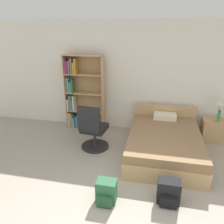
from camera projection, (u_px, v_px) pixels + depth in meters
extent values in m
cube|color=silver|center=(145.00, 78.00, 5.12)|extent=(9.00, 0.06, 2.60)
cube|color=tan|center=(67.00, 92.00, 5.39)|extent=(0.02, 0.27, 1.83)
cube|color=tan|center=(103.00, 95.00, 5.21)|extent=(0.02, 0.27, 1.83)
cube|color=#A48256|center=(86.00, 92.00, 5.42)|extent=(0.95, 0.01, 1.83)
cube|color=tan|center=(86.00, 127.00, 5.63)|extent=(0.91, 0.26, 0.02)
cube|color=beige|center=(70.00, 119.00, 5.60)|extent=(0.03, 0.17, 0.39)
cube|color=gold|center=(71.00, 119.00, 5.60)|extent=(0.04, 0.19, 0.39)
cube|color=teal|center=(73.00, 120.00, 5.60)|extent=(0.04, 0.20, 0.35)
cube|color=beige|center=(75.00, 122.00, 5.61)|extent=(0.02, 0.21, 0.26)
cube|color=navy|center=(76.00, 120.00, 5.59)|extent=(0.02, 0.20, 0.34)
cube|color=teal|center=(77.00, 122.00, 5.57)|extent=(0.04, 0.15, 0.30)
cube|color=#665B51|center=(78.00, 121.00, 5.55)|extent=(0.02, 0.15, 0.36)
cube|color=tan|center=(86.00, 111.00, 5.46)|extent=(0.91, 0.26, 0.02)
cube|color=beige|center=(69.00, 105.00, 5.45)|extent=(0.04, 0.17, 0.27)
cube|color=#665B51|center=(70.00, 102.00, 5.43)|extent=(0.03, 0.19, 0.39)
cube|color=teal|center=(71.00, 103.00, 5.41)|extent=(0.02, 0.16, 0.38)
cube|color=teal|center=(72.00, 105.00, 5.42)|extent=(0.02, 0.15, 0.27)
cube|color=beige|center=(74.00, 103.00, 5.42)|extent=(0.04, 0.20, 0.38)
cube|color=tan|center=(85.00, 93.00, 5.30)|extent=(0.91, 0.26, 0.02)
cube|color=#665B51|center=(67.00, 85.00, 5.27)|extent=(0.03, 0.16, 0.36)
cube|color=teal|center=(69.00, 85.00, 5.26)|extent=(0.04, 0.17, 0.36)
cube|color=teal|center=(71.00, 87.00, 5.26)|extent=(0.04, 0.15, 0.27)
cube|color=#2D6638|center=(73.00, 86.00, 5.25)|extent=(0.04, 0.16, 0.33)
cube|color=tan|center=(84.00, 74.00, 5.13)|extent=(0.91, 0.26, 0.02)
cube|color=#7A387F|center=(66.00, 66.00, 5.11)|extent=(0.04, 0.16, 0.34)
cube|color=maroon|center=(68.00, 67.00, 5.13)|extent=(0.04, 0.21, 0.29)
cube|color=#665B51|center=(70.00, 67.00, 5.09)|extent=(0.04, 0.16, 0.31)
cube|color=#665B51|center=(72.00, 66.00, 5.10)|extent=(0.04, 0.21, 0.36)
cube|color=gold|center=(74.00, 68.00, 5.10)|extent=(0.03, 0.20, 0.27)
cube|color=orange|center=(76.00, 66.00, 5.06)|extent=(0.04, 0.17, 0.36)
cube|color=tan|center=(83.00, 55.00, 4.97)|extent=(0.95, 0.27, 0.02)
cube|color=tan|center=(164.00, 147.00, 4.41)|extent=(1.41, 2.00, 0.30)
cube|color=olive|center=(165.00, 137.00, 4.33)|extent=(1.38, 1.96, 0.17)
cube|color=tan|center=(164.00, 120.00, 5.21)|extent=(1.41, 0.08, 0.72)
cube|color=silver|center=(165.00, 116.00, 4.96)|extent=(0.50, 0.30, 0.12)
cylinder|color=#232326|center=(95.00, 146.00, 4.72)|extent=(0.58, 0.58, 0.04)
cylinder|color=#333338|center=(95.00, 138.00, 4.65)|extent=(0.06, 0.06, 0.36)
cube|color=black|center=(95.00, 128.00, 4.56)|extent=(0.52, 0.52, 0.10)
cube|color=black|center=(89.00, 120.00, 4.21)|extent=(0.45, 0.12, 0.51)
cube|color=tan|center=(212.00, 130.00, 4.94)|extent=(0.46, 0.38, 0.50)
sphere|color=tan|center=(215.00, 130.00, 4.72)|extent=(0.02, 0.02, 0.02)
cylinder|color=tan|center=(217.00, 120.00, 4.83)|extent=(0.18, 0.18, 0.02)
cylinder|color=tan|center=(218.00, 112.00, 4.76)|extent=(0.02, 0.02, 0.34)
cone|color=beige|center=(221.00, 101.00, 4.67)|extent=(0.28, 0.28, 0.17)
cylinder|color=#3F8C4C|center=(219.00, 117.00, 4.71)|extent=(0.06, 0.06, 0.23)
cylinder|color=#2D2D33|center=(220.00, 111.00, 4.66)|extent=(0.04, 0.04, 0.03)
cube|color=black|center=(169.00, 191.00, 3.18)|extent=(0.32, 0.20, 0.37)
cube|color=black|center=(168.00, 202.00, 3.08)|extent=(0.25, 0.07, 0.17)
cube|color=#2D603D|center=(107.00, 191.00, 3.20)|extent=(0.29, 0.20, 0.35)
cube|color=#275234|center=(104.00, 202.00, 3.10)|extent=(0.22, 0.07, 0.16)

